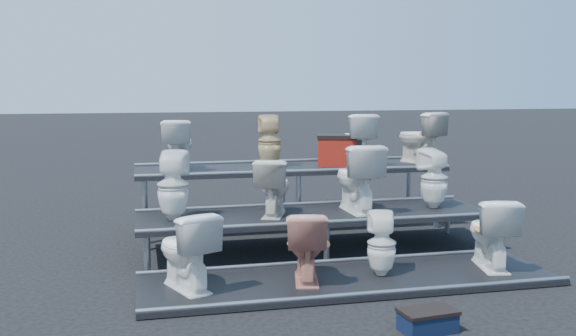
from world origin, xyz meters
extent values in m
plane|color=black|center=(0.00, 0.00, 0.00)|extent=(80.00, 80.00, 0.00)
cube|color=black|center=(0.00, -1.30, 0.03)|extent=(4.20, 1.20, 0.06)
cube|color=black|center=(0.00, 0.00, 0.23)|extent=(4.20, 1.20, 0.46)
cube|color=black|center=(0.00, 1.30, 0.43)|extent=(4.20, 1.20, 0.86)
imported|color=white|center=(-1.63, -1.30, 0.44)|extent=(0.67, 0.84, 0.75)
imported|color=tan|center=(-0.46, -1.30, 0.41)|extent=(0.54, 0.76, 0.71)
imported|color=white|center=(0.34, -1.30, 0.39)|extent=(0.36, 0.36, 0.65)
imported|color=white|center=(1.56, -1.30, 0.44)|extent=(0.57, 0.81, 0.76)
imported|color=white|center=(-1.67, 0.00, 0.85)|extent=(0.43, 0.44, 0.79)
imported|color=silver|center=(-0.51, 0.00, 0.80)|extent=(0.59, 0.76, 0.68)
imported|color=white|center=(0.52, 0.00, 0.87)|extent=(0.48, 0.82, 0.83)
imported|color=white|center=(1.53, 0.00, 0.83)|extent=(0.41, 0.42, 0.74)
imported|color=white|center=(-1.52, 1.30, 1.20)|extent=(0.49, 0.72, 0.67)
imported|color=tan|center=(-0.29, 1.30, 1.22)|extent=(0.35, 0.36, 0.72)
imported|color=white|center=(0.97, 1.30, 1.22)|extent=(0.42, 0.72, 0.72)
imported|color=silver|center=(1.92, 1.30, 1.23)|extent=(0.66, 0.83, 0.74)
cube|color=maroon|center=(0.69, 1.32, 1.05)|extent=(0.63, 0.57, 0.38)
cube|color=black|center=(0.20, -2.67, 0.08)|extent=(0.46, 0.31, 0.15)
camera|label=1|loc=(-2.03, -7.26, 1.98)|focal=40.00mm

